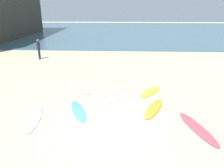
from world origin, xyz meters
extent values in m
plane|color=#C6B28E|center=(0.00, 0.00, 0.00)|extent=(120.00, 120.00, 0.00)
cube|color=#426675|center=(0.00, 34.85, 0.04)|extent=(120.00, 40.00, 0.08)
ellipsoid|color=#519ED7|center=(-1.49, 1.31, 0.03)|extent=(1.29, 2.20, 0.06)
ellipsoid|color=white|center=(0.26, 2.70, 0.03)|extent=(1.80, 1.67, 0.06)
ellipsoid|color=yellow|center=(2.02, 3.71, 0.04)|extent=(1.52, 1.92, 0.07)
ellipsoid|color=silver|center=(-2.07, 3.99, 0.04)|extent=(1.98, 2.09, 0.08)
ellipsoid|color=orange|center=(1.91, 1.67, 0.04)|extent=(1.35, 2.24, 0.08)
ellipsoid|color=#D64855|center=(3.34, 0.09, 0.04)|extent=(1.12, 2.54, 0.08)
ellipsoid|color=white|center=(0.41, 0.64, 0.03)|extent=(0.94, 2.19, 0.06)
ellipsoid|color=silver|center=(-3.19, 0.54, 0.03)|extent=(0.98, 2.46, 0.06)
cylinder|color=#191E33|center=(-6.87, 10.87, 0.41)|extent=(0.14, 0.14, 0.83)
cylinder|color=#191E33|center=(-6.89, 11.07, 0.41)|extent=(0.14, 0.14, 0.83)
cylinder|color=#191E33|center=(-6.88, 10.97, 1.17)|extent=(0.32, 0.32, 0.69)
sphere|color=brown|center=(-6.88, 10.97, 1.63)|extent=(0.22, 0.22, 0.22)
camera|label=1|loc=(0.45, -7.02, 4.37)|focal=33.91mm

